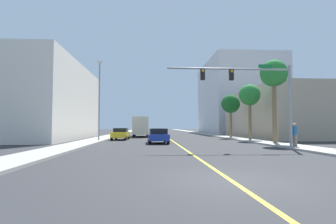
{
  "coord_description": "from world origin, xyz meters",
  "views": [
    {
      "loc": [
        -2.56,
        -8.32,
        1.73
      ],
      "look_at": [
        -0.6,
        20.92,
        3.28
      ],
      "focal_mm": 28.26,
      "sensor_mm": 36.0,
      "label": 1
    }
  ],
  "objects_px": {
    "street_lamp": "(99,97)",
    "delivery_truck": "(141,126)",
    "car_blue": "(158,136)",
    "car_yellow": "(121,134)",
    "pedestrian": "(295,135)",
    "palm_mid": "(250,96)",
    "palm_near": "(274,75)",
    "traffic_signal_mast": "(253,86)",
    "palm_far": "(231,104)",
    "car_silver": "(158,133)"
  },
  "relations": [
    {
      "from": "car_silver",
      "to": "palm_far",
      "type": "bearing_deg",
      "value": -21.13
    },
    {
      "from": "street_lamp",
      "to": "car_yellow",
      "type": "relative_size",
      "value": 1.97
    },
    {
      "from": "pedestrian",
      "to": "delivery_truck",
      "type": "bearing_deg",
      "value": 154.89
    },
    {
      "from": "car_blue",
      "to": "palm_far",
      "type": "bearing_deg",
      "value": 42.93
    },
    {
      "from": "traffic_signal_mast",
      "to": "pedestrian",
      "type": "xyz_separation_m",
      "value": [
        3.35,
        0.26,
        -3.73
      ]
    },
    {
      "from": "palm_near",
      "to": "pedestrian",
      "type": "xyz_separation_m",
      "value": [
        -0.63,
        -4.53,
        -5.51
      ]
    },
    {
      "from": "traffic_signal_mast",
      "to": "street_lamp",
      "type": "xyz_separation_m",
      "value": [
        -13.47,
        10.14,
        0.19
      ]
    },
    {
      "from": "street_lamp",
      "to": "car_silver",
      "type": "distance_m",
      "value": 14.2
    },
    {
      "from": "car_yellow",
      "to": "delivery_truck",
      "type": "distance_m",
      "value": 9.43
    },
    {
      "from": "street_lamp",
      "to": "car_blue",
      "type": "distance_m",
      "value": 8.38
    },
    {
      "from": "traffic_signal_mast",
      "to": "car_yellow",
      "type": "bearing_deg",
      "value": 129.37
    },
    {
      "from": "palm_far",
      "to": "pedestrian",
      "type": "xyz_separation_m",
      "value": [
        -0.42,
        -17.58,
        -3.81
      ]
    },
    {
      "from": "pedestrian",
      "to": "street_lamp",
      "type": "bearing_deg",
      "value": -174.53
    },
    {
      "from": "car_silver",
      "to": "pedestrian",
      "type": "relative_size",
      "value": 2.32
    },
    {
      "from": "palm_mid",
      "to": "car_silver",
      "type": "relative_size",
      "value": 1.56
    },
    {
      "from": "palm_far",
      "to": "car_blue",
      "type": "bearing_deg",
      "value": -134.45
    },
    {
      "from": "palm_near",
      "to": "palm_mid",
      "type": "distance_m",
      "value": 6.63
    },
    {
      "from": "car_yellow",
      "to": "delivery_truck",
      "type": "height_order",
      "value": "delivery_truck"
    },
    {
      "from": "street_lamp",
      "to": "delivery_truck",
      "type": "relative_size",
      "value": 1.09
    },
    {
      "from": "palm_mid",
      "to": "palm_near",
      "type": "bearing_deg",
      "value": -90.95
    },
    {
      "from": "palm_mid",
      "to": "car_yellow",
      "type": "height_order",
      "value": "palm_mid"
    },
    {
      "from": "traffic_signal_mast",
      "to": "street_lamp",
      "type": "bearing_deg",
      "value": 143.03
    },
    {
      "from": "pedestrian",
      "to": "palm_mid",
      "type": "bearing_deg",
      "value": 122.1
    },
    {
      "from": "delivery_truck",
      "to": "pedestrian",
      "type": "bearing_deg",
      "value": -62.09
    },
    {
      "from": "street_lamp",
      "to": "delivery_truck",
      "type": "xyz_separation_m",
      "value": [
        4.14,
        13.02,
        -3.31
      ]
    },
    {
      "from": "traffic_signal_mast",
      "to": "palm_near",
      "type": "bearing_deg",
      "value": 50.3
    },
    {
      "from": "street_lamp",
      "to": "car_yellow",
      "type": "bearing_deg",
      "value": 63.3
    },
    {
      "from": "traffic_signal_mast",
      "to": "car_blue",
      "type": "relative_size",
      "value": 2.24
    },
    {
      "from": "car_blue",
      "to": "car_silver",
      "type": "distance_m",
      "value": 14.98
    },
    {
      "from": "car_blue",
      "to": "delivery_truck",
      "type": "relative_size",
      "value": 0.53
    },
    {
      "from": "palm_near",
      "to": "car_silver",
      "type": "bearing_deg",
      "value": 121.85
    },
    {
      "from": "palm_far",
      "to": "delivery_truck",
      "type": "distance_m",
      "value": 14.51
    },
    {
      "from": "palm_far",
      "to": "car_silver",
      "type": "relative_size",
      "value": 1.45
    },
    {
      "from": "car_silver",
      "to": "delivery_truck",
      "type": "distance_m",
      "value": 3.2
    },
    {
      "from": "street_lamp",
      "to": "delivery_truck",
      "type": "height_order",
      "value": "street_lamp"
    },
    {
      "from": "traffic_signal_mast",
      "to": "car_blue",
      "type": "xyz_separation_m",
      "value": [
        -7.02,
        6.83,
        -4.02
      ]
    },
    {
      "from": "palm_far",
      "to": "delivery_truck",
      "type": "xyz_separation_m",
      "value": [
        -13.11,
        5.32,
        -3.2
      ]
    },
    {
      "from": "delivery_truck",
      "to": "car_yellow",
      "type": "bearing_deg",
      "value": -104.51
    },
    {
      "from": "street_lamp",
      "to": "pedestrian",
      "type": "xyz_separation_m",
      "value": [
        16.82,
        -9.88,
        -3.92
      ]
    },
    {
      "from": "palm_mid",
      "to": "delivery_truck",
      "type": "relative_size",
      "value": 0.82
    },
    {
      "from": "palm_mid",
      "to": "delivery_truck",
      "type": "xyz_separation_m",
      "value": [
        -13.42,
        11.85,
        -3.7
      ]
    },
    {
      "from": "street_lamp",
      "to": "palm_far",
      "type": "distance_m",
      "value": 18.88
    },
    {
      "from": "palm_near",
      "to": "car_blue",
      "type": "height_order",
      "value": "palm_near"
    },
    {
      "from": "car_blue",
      "to": "pedestrian",
      "type": "relative_size",
      "value": 2.36
    },
    {
      "from": "street_lamp",
      "to": "palm_near",
      "type": "relative_size",
      "value": 1.11
    },
    {
      "from": "traffic_signal_mast",
      "to": "delivery_truck",
      "type": "height_order",
      "value": "traffic_signal_mast"
    },
    {
      "from": "car_blue",
      "to": "car_yellow",
      "type": "bearing_deg",
      "value": 119.37
    },
    {
      "from": "street_lamp",
      "to": "traffic_signal_mast",
      "type": "bearing_deg",
      "value": -36.97
    },
    {
      "from": "palm_mid",
      "to": "palm_far",
      "type": "distance_m",
      "value": 6.55
    },
    {
      "from": "car_yellow",
      "to": "palm_mid",
      "type": "bearing_deg",
      "value": 171.79
    }
  ]
}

